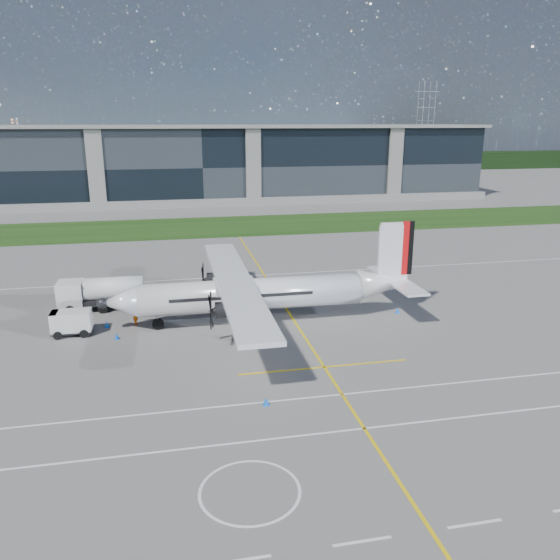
# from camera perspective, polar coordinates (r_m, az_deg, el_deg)

# --- Properties ---
(ground) EXTENTS (400.00, 400.00, 0.00)m
(ground) POSITION_cam_1_polar(r_m,az_deg,el_deg) (81.14, -6.46, 4.54)
(ground) COLOR #575452
(ground) RESTS_ON ground
(grass_strip) EXTENTS (400.00, 18.00, 0.04)m
(grass_strip) POSITION_cam_1_polar(r_m,az_deg,el_deg) (88.96, -6.94, 5.57)
(grass_strip) COLOR #163A0F
(grass_strip) RESTS_ON ground
(terminal_building) EXTENTS (120.00, 20.00, 15.00)m
(terminal_building) POSITION_cam_1_polar(r_m,az_deg,el_deg) (119.70, -8.40, 11.86)
(terminal_building) COLOR black
(terminal_building) RESTS_ON ground
(tree_line) EXTENTS (400.00, 6.00, 6.00)m
(tree_line) POSITION_cam_1_polar(r_m,az_deg,el_deg) (179.80, -9.53, 11.80)
(tree_line) COLOR black
(tree_line) RESTS_ON ground
(pylon_east) EXTENTS (9.00, 4.60, 30.00)m
(pylon_east) POSITION_cam_1_polar(r_m,az_deg,el_deg) (210.33, 14.90, 15.38)
(pylon_east) COLOR gray
(pylon_east) RESTS_ON ground
(yellow_taxiway_centerline) EXTENTS (0.20, 70.00, 0.01)m
(yellow_taxiway_centerline) POSITION_cam_1_polar(r_m,az_deg,el_deg) (52.76, -0.15, -1.78)
(yellow_taxiway_centerline) COLOR yellow
(yellow_taxiway_centerline) RESTS_ON ground
(white_lane_line) EXTENTS (90.00, 0.15, 0.01)m
(white_lane_line) POSITION_cam_1_polar(r_m,az_deg,el_deg) (30.80, 3.34, -15.81)
(white_lane_line) COLOR white
(white_lane_line) RESTS_ON ground
(turboprop_aircraft) EXTENTS (26.25, 27.22, 8.17)m
(turboprop_aircraft) POSITION_cam_1_polar(r_m,az_deg,el_deg) (45.09, -1.75, 0.48)
(turboprop_aircraft) COLOR white
(turboprop_aircraft) RESTS_ON ground
(fuel_tanker_truck) EXTENTS (7.82, 2.54, 2.93)m
(fuel_tanker_truck) POSITION_cam_1_polar(r_m,az_deg,el_deg) (51.59, -18.77, -1.39)
(fuel_tanker_truck) COLOR silver
(fuel_tanker_truck) RESTS_ON ground
(baggage_tug) EXTENTS (3.24, 1.95, 1.95)m
(baggage_tug) POSITION_cam_1_polar(r_m,az_deg,el_deg) (46.39, -20.93, -4.21)
(baggage_tug) COLOR silver
(baggage_tug) RESTS_ON ground
(ground_crew_person) EXTENTS (0.70, 0.92, 2.10)m
(ground_crew_person) POSITION_cam_1_polar(r_m,az_deg,el_deg) (46.92, -14.85, -3.33)
(ground_crew_person) COLOR #F25907
(ground_crew_person) RESTS_ON ground
(safety_cone_nose_stbd) EXTENTS (0.36, 0.36, 0.50)m
(safety_cone_nose_stbd) POSITION_cam_1_polar(r_m,az_deg,el_deg) (47.33, -17.64, -4.42)
(safety_cone_nose_stbd) COLOR blue
(safety_cone_nose_stbd) RESTS_ON ground
(safety_cone_stbdwing) EXTENTS (0.36, 0.36, 0.50)m
(safety_cone_stbdwing) POSITION_cam_1_polar(r_m,az_deg,el_deg) (58.27, -6.52, 0.12)
(safety_cone_stbdwing) COLOR blue
(safety_cone_stbdwing) RESTS_ON ground
(safety_cone_portwing) EXTENTS (0.36, 0.36, 0.50)m
(safety_cone_portwing) POSITION_cam_1_polar(r_m,az_deg,el_deg) (33.41, -1.46, -12.54)
(safety_cone_portwing) COLOR blue
(safety_cone_portwing) RESTS_ON ground
(safety_cone_fwd) EXTENTS (0.36, 0.36, 0.50)m
(safety_cone_fwd) POSITION_cam_1_polar(r_m,az_deg,el_deg) (45.85, -19.86, -5.30)
(safety_cone_fwd) COLOR blue
(safety_cone_fwd) RESTS_ON ground
(safety_cone_nose_port) EXTENTS (0.36, 0.36, 0.50)m
(safety_cone_nose_port) POSITION_cam_1_polar(r_m,az_deg,el_deg) (44.57, -16.70, -5.63)
(safety_cone_nose_port) COLOR blue
(safety_cone_nose_port) RESTS_ON ground
(safety_cone_tail) EXTENTS (0.36, 0.36, 0.50)m
(safety_cone_tail) POSITION_cam_1_polar(r_m,az_deg,el_deg) (49.45, 12.20, -3.12)
(safety_cone_tail) COLOR blue
(safety_cone_tail) RESTS_ON ground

